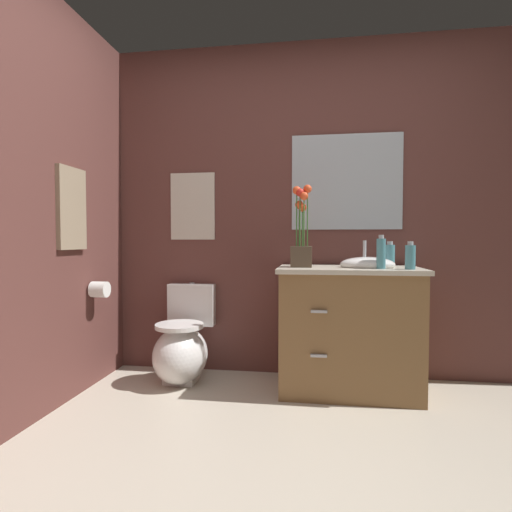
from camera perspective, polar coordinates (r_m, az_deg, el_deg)
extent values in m
cube|color=brown|center=(3.11, 10.36, 6.44)|extent=(4.52, 0.05, 2.50)
cube|color=brown|center=(2.51, -30.64, 7.16)|extent=(0.05, 4.48, 2.50)
ellipsoid|color=white|center=(3.02, -10.59, -13.55)|extent=(0.38, 0.48, 0.40)
cube|color=white|center=(3.10, -10.26, -15.27)|extent=(0.22, 0.26, 0.18)
cube|color=white|center=(3.22, -8.98, -6.73)|extent=(0.36, 0.13, 0.32)
cylinder|color=white|center=(2.95, -10.75, -9.64)|extent=(0.34, 0.34, 0.03)
cylinder|color=#B7B7BC|center=(3.20, -8.99, -3.90)|extent=(0.04, 0.04, 0.02)
cube|color=brown|center=(2.85, 12.87, -10.31)|extent=(0.90, 0.52, 0.81)
cube|color=beige|center=(2.79, 12.95, -1.86)|extent=(0.94, 0.56, 0.03)
ellipsoid|color=white|center=(2.80, 15.40, -1.15)|extent=(0.36, 0.26, 0.10)
cylinder|color=#B7B7BC|center=(2.95, 15.03, 0.39)|extent=(0.02, 0.02, 0.18)
cube|color=#B7B7BC|center=(2.54, 8.85, -7.73)|extent=(0.10, 0.02, 0.02)
cube|color=#B7B7BC|center=(2.60, 8.82, -13.72)|extent=(0.10, 0.02, 0.02)
cube|color=#4C3D2D|center=(2.75, 6.42, -0.10)|extent=(0.14, 0.14, 0.14)
cylinder|color=#386B2D|center=(2.76, 7.25, 5.38)|extent=(0.01, 0.01, 0.39)
sphere|color=#EA4C23|center=(2.77, 7.27, 9.36)|extent=(0.06, 0.06, 0.06)
cylinder|color=#386B2D|center=(2.77, 6.55, 4.09)|extent=(0.01, 0.01, 0.26)
sphere|color=#EA4C23|center=(2.78, 6.56, 6.80)|extent=(0.06, 0.06, 0.06)
cylinder|color=#386B2D|center=(2.77, 6.10, 4.28)|extent=(0.01, 0.01, 0.28)
sphere|color=#EA4C23|center=(2.78, 6.11, 7.18)|extent=(0.06, 0.06, 0.06)
cylinder|color=#386B2D|center=(2.75, 5.74, 5.29)|extent=(0.01, 0.01, 0.38)
sphere|color=#EA4C23|center=(2.77, 5.76, 9.18)|extent=(0.06, 0.06, 0.06)
cylinder|color=#386B2D|center=(2.74, 6.21, 5.13)|extent=(0.01, 0.01, 0.36)
sphere|color=red|center=(2.75, 6.23, 8.88)|extent=(0.06, 0.06, 0.06)
cylinder|color=#386B2D|center=(2.73, 6.77, 4.88)|extent=(0.01, 0.01, 0.34)
sphere|color=#EA4C23|center=(2.74, 6.79, 8.39)|extent=(0.06, 0.06, 0.06)
cylinder|color=teal|center=(2.69, 17.19, 0.31)|extent=(0.06, 0.06, 0.19)
cylinder|color=#B7B7BC|center=(2.69, 17.22, 2.61)|extent=(0.03, 0.03, 0.02)
cylinder|color=teal|center=(2.69, 20.90, -0.17)|extent=(0.06, 0.06, 0.15)
cylinder|color=#B7B7BC|center=(2.69, 20.92, 1.68)|extent=(0.03, 0.03, 0.02)
cylinder|color=teal|center=(2.93, 18.32, 0.04)|extent=(0.07, 0.07, 0.15)
cylinder|color=#B7B7BC|center=(2.93, 18.34, 1.75)|extent=(0.04, 0.04, 0.02)
cube|color=beige|center=(3.22, -8.91, 6.92)|extent=(0.35, 0.01, 0.52)
cube|color=#B2BCC6|center=(3.10, 12.60, 10.14)|extent=(0.80, 0.01, 0.70)
cube|color=gray|center=(2.83, -24.52, 6.10)|extent=(0.03, 0.28, 0.52)
cylinder|color=white|center=(3.01, -21.16, -4.41)|extent=(0.11, 0.11, 0.11)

